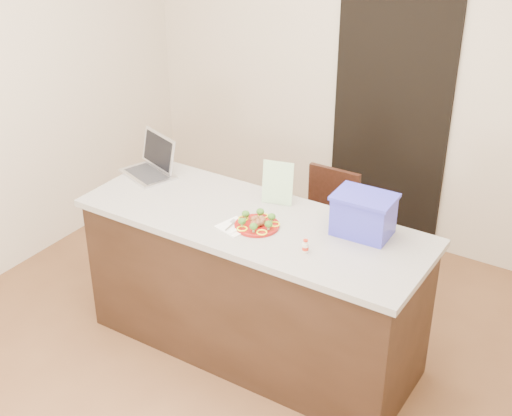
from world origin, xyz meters
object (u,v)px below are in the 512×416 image
Objects in this scene: plate at (257,225)px; napkin at (235,227)px; yogurt_bottle at (305,247)px; chair at (326,222)px; laptop at (153,163)px; blue_box at (363,214)px; island at (253,286)px.

napkin is (-0.10, -0.07, -0.01)m from plate.
yogurt_bottle is 0.09× the size of chair.
yogurt_bottle is 0.19× the size of laptop.
yogurt_bottle is at bearing -14.17° from plate.
yogurt_bottle is at bearing -119.08° from blue_box.
blue_box reaches higher than napkin.
island is 6.12× the size of blue_box.
blue_box is at bearing -52.09° from chair.
napkin is 0.71m from blue_box.
chair is (-0.57, 0.72, -0.56)m from blue_box.
blue_box is (1.47, 0.00, 0.05)m from laptop.
plate is 3.41× the size of yogurt_bottle.
laptop reaches higher than napkin.
napkin is 1.12m from chair.
napkin is 0.42× the size of laptop.
chair is at bearing 92.41° from plate.
napkin reaches higher than chair.
laptop is (-1.30, 0.33, 0.03)m from yogurt_bottle.
laptop is 1.19× the size of blue_box.
blue_box is at bearing 26.83° from napkin.
plate is (0.07, -0.06, 0.47)m from island.
plate is at bearing -42.73° from island.
plate reaches higher than island.
laptop is (-0.88, 0.18, 0.52)m from island.
yogurt_bottle is (0.42, -0.15, 0.49)m from island.
napkin is at bearing -1.01° from laptop.
laptop reaches higher than island.
island is 12.18× the size of napkin.
blue_box reaches higher than plate.
chair is at bearing 126.22° from blue_box.
yogurt_bottle is (0.46, -0.02, 0.03)m from napkin.
plate is at bearing 165.83° from yogurt_bottle.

